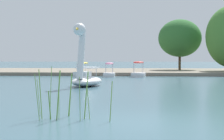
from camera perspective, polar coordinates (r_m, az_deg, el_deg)
name	(u,v)px	position (r m, az deg, el deg)	size (l,w,h in m)	color
ground_plane	(144,122)	(10.10, 5.11, -8.32)	(483.01, 483.01, 0.00)	#385966
shore_bank_far	(142,71)	(46.05, 4.81, -0.23)	(139.39, 18.32, 0.36)	slate
swan_boat	(85,72)	(23.02, -4.30, -0.39)	(2.35, 3.70, 4.00)	white
pedal_boat_red	(138,72)	(35.60, 4.26, -0.35)	(1.47, 2.16, 1.54)	white
pedal_boat_pink	(109,73)	(35.63, -0.45, -0.48)	(1.17, 2.12, 1.43)	white
pedal_boat_yellow	(83,72)	(35.86, -4.76, -0.40)	(1.53, 2.48, 1.48)	white
tree_broadleaf_behind_dock	(180,38)	(48.04, 10.83, 5.04)	(7.81, 7.79, 6.68)	#4C3823
reed_clump_foreground	(66,97)	(10.61, -7.42, -4.35)	(2.42, 1.01, 1.55)	#669942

